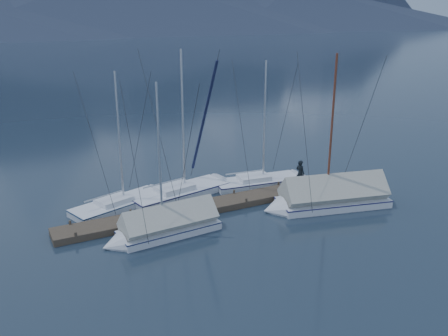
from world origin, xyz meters
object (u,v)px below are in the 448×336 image
Objects in this scene: sailboat_covered_far at (160,228)px; person at (300,173)px; sailboat_open_mid at (192,190)px; sailboat_open_right at (269,181)px; sailboat_covered_near at (324,199)px; sailboat_open_left at (130,201)px.

person is at bearing 10.98° from sailboat_covered_far.
sailboat_open_mid reaches higher than person.
sailboat_covered_near is at bearing -82.15° from sailboat_open_right.
sailboat_open_right reaches higher than sailboat_open_left.
sailboat_open_mid is 6.43m from person.
sailboat_open_left is 0.88× the size of sailboat_covered_near.
sailboat_open_mid reaches higher than sailboat_covered_near.
person is at bearing -16.24° from sailboat_open_left.
sailboat_open_mid is 7.64m from sailboat_covered_near.
sailboat_open_mid reaches higher than sailboat_open_left.
person is at bearing 84.98° from sailboat_covered_near.
sailboat_open_mid is (3.68, -0.01, 0.02)m from sailboat_open_left.
sailboat_open_right is 0.91× the size of sailboat_covered_near.
sailboat_open_left is 1.01× the size of sailboat_covered_far.
sailboat_open_right is at bearing 97.85° from sailboat_covered_near.
sailboat_open_right is at bearing 7.40° from person.
sailboat_open_left is 8.61m from sailboat_open_right.
sailboat_covered_near is 1.14× the size of sailboat_covered_far.
sailboat_covered_near reaches higher than person.
sailboat_covered_near is at bearing -43.75° from sailboat_open_mid.
sailboat_covered_far is (0.10, -4.55, 0.25)m from sailboat_open_left.
sailboat_covered_far is 5.03× the size of person.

